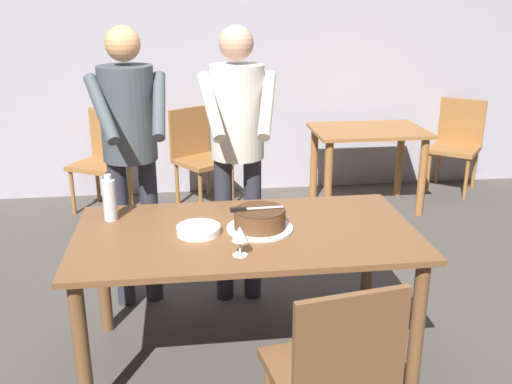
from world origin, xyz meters
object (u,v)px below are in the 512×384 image
at_px(cake_knife, 246,209).
at_px(background_chair_0, 457,142).
at_px(person_standing_beside, 130,139).
at_px(wine_glass_near, 240,235).
at_px(person_cutting_cake, 237,137).
at_px(background_chair_2, 199,153).
at_px(background_table, 367,146).
at_px(cake_on_platter, 260,220).
at_px(main_dining_table, 246,249).
at_px(water_bottle, 109,199).
at_px(chair_near_side, 334,372).
at_px(plate_stack, 198,230).
at_px(background_chair_1, 104,156).

bearing_deg(cake_knife, background_chair_0, 47.28).
bearing_deg(person_standing_beside, wine_glass_near, -60.81).
bearing_deg(person_cutting_cake, background_chair_2, 95.90).
bearing_deg(wine_glass_near, background_chair_2, 92.15).
xyz_separation_m(wine_glass_near, background_table, (1.41, 2.50, -0.28)).
height_order(cake_on_platter, background_chair_0, background_chair_0).
xyz_separation_m(main_dining_table, water_bottle, (-0.69, 0.24, 0.22)).
relative_size(person_standing_beside, chair_near_side, 1.91).
bearing_deg(plate_stack, person_standing_beside, 117.68).
height_order(wine_glass_near, background_chair_0, background_chair_0).
relative_size(plate_stack, wine_glass_near, 1.53).
distance_m(wine_glass_near, background_table, 2.89).
bearing_deg(background_chair_0, plate_stack, -135.31).
bearing_deg(person_standing_beside, background_chair_2, 76.05).
bearing_deg(chair_near_side, background_chair_0, 57.97).
height_order(cake_knife, water_bottle, water_bottle).
relative_size(background_table, background_chair_1, 1.11).
height_order(water_bottle, person_standing_beside, person_standing_beside).
bearing_deg(background_table, cake_knife, -121.48).
relative_size(plate_stack, background_chair_2, 0.24).
xyz_separation_m(plate_stack, background_chair_1, (-0.78, 2.50, -0.28)).
xyz_separation_m(water_bottle, person_standing_beside, (0.08, 0.46, 0.21)).
bearing_deg(background_chair_1, person_standing_beside, -77.28).
distance_m(background_table, background_chair_0, 1.12).
xyz_separation_m(cake_knife, background_chair_2, (-0.16, 2.49, -0.37)).
distance_m(person_standing_beside, chair_near_side, 1.85).
bearing_deg(background_chair_2, background_table, -10.24).
relative_size(cake_on_platter, cake_knife, 1.26).
bearing_deg(water_bottle, background_chair_1, 98.12).
xyz_separation_m(plate_stack, background_chair_2, (0.08, 2.50, -0.28)).
relative_size(cake_knife, person_standing_beside, 0.16).
height_order(background_chair_1, background_chair_2, same).
xyz_separation_m(cake_on_platter, chair_near_side, (0.18, -0.84, -0.31)).
bearing_deg(person_cutting_cake, person_standing_beside, 177.28).
bearing_deg(wine_glass_near, cake_knife, 78.52).
xyz_separation_m(main_dining_table, background_table, (1.36, 2.22, -0.07)).
distance_m(background_chair_0, background_chair_1, 3.42).
height_order(cake_on_platter, background_chair_2, background_chair_2).
bearing_deg(cake_on_platter, background_table, 59.85).
distance_m(cake_on_platter, cake_knife, 0.10).
bearing_deg(person_standing_beside, chair_near_side, -60.79).
relative_size(person_cutting_cake, background_chair_1, 1.91).
xyz_separation_m(wine_glass_near, water_bottle, (-0.63, 0.53, 0.01)).
xyz_separation_m(plate_stack, background_table, (1.59, 2.22, -0.19)).
bearing_deg(background_chair_0, chair_near_side, -122.03).
relative_size(person_standing_beside, background_chair_2, 1.91).
bearing_deg(cake_on_platter, cake_knife, -177.40).
relative_size(cake_on_platter, plate_stack, 1.55).
height_order(cake_on_platter, person_standing_beside, person_standing_beside).
bearing_deg(background_chair_1, person_cutting_cake, -60.36).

